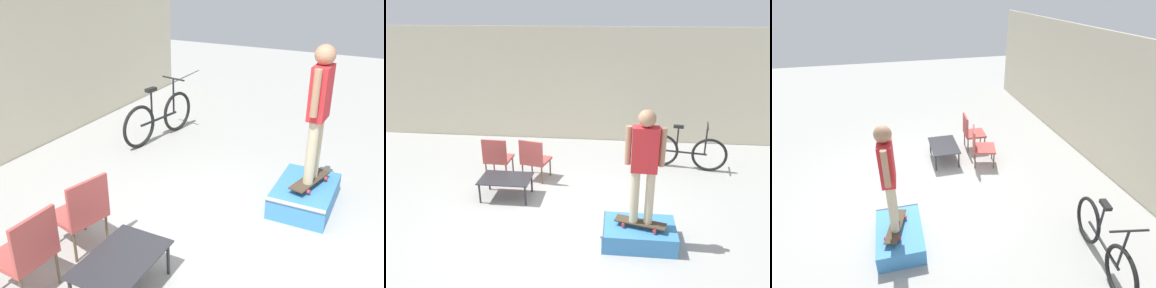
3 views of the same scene
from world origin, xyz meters
The scene contains 8 objects.
ground_plane centered at (0.00, 0.00, 0.00)m, with size 24.00×24.00×0.00m, color #A8A8A3.
skate_ramp_box centered at (1.42, -0.47, 0.15)m, with size 1.16×0.75×0.33m.
skateboard_on_ramp centered at (1.43, -0.51, 0.39)m, with size 0.80×0.40×0.07m.
person_skater centered at (1.43, -0.51, 1.45)m, with size 0.57×0.25×1.78m.
coffee_table centered at (-1.05, 0.75, 0.37)m, with size 0.97×0.65×0.41m.
patio_chair_left centered at (-1.46, 1.55, 0.51)m, with size 0.54×0.54×0.93m.
patio_chair_right centered at (-0.67, 1.55, 0.51)m, with size 0.62×0.62×0.93m.
bicycle centered at (2.58, 2.51, 0.41)m, with size 1.79×0.54×1.07m.
Camera 1 is at (-3.74, -1.40, 3.08)m, focal length 40.00 mm.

